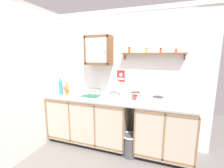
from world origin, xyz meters
TOP-DOWN VIEW (x-y plane):
  - floor at (0.00, 0.00)m, footprint 5.67×5.67m
  - back_wall at (0.00, 0.72)m, footprint 3.27×0.07m
  - side_wall_left at (-1.36, -0.25)m, footprint 0.05×3.50m
  - lower_cabinet_run at (-0.54, 0.39)m, footprint 1.57×0.62m
  - lower_cabinet_run_right at (0.87, 0.39)m, footprint 0.92×0.62m
  - countertop at (0.00, 0.39)m, footprint 2.63×0.64m
  - backsplash at (0.00, 0.69)m, footprint 2.63×0.02m
  - sink at (-0.04, 0.43)m, footprint 0.57×0.48m
  - hot_plate_stove at (0.63, 0.42)m, footprint 0.46×0.29m
  - saucepan at (0.51, 0.44)m, footprint 0.33×0.20m
  - bottle_detergent_teal_0 at (-1.14, 0.34)m, footprint 0.08×0.08m
  - bottle_opaque_white_1 at (-1.10, 0.43)m, footprint 0.07×0.07m
  - bottle_juice_amber_2 at (-0.97, 0.31)m, footprint 0.08×0.08m
  - dish_rack at (-0.52, 0.42)m, footprint 0.32×0.24m
  - mug at (0.34, 0.45)m, footprint 0.12×0.08m
  - wall_cabinet at (-0.39, 0.57)m, footprint 0.51×0.28m
  - spice_shelf at (0.60, 0.63)m, footprint 1.09×0.14m
  - warning_sign at (0.01, 0.69)m, footprint 0.16×0.01m
  - trash_bin at (0.32, 0.20)m, footprint 0.28×0.28m

SIDE VIEW (x-z plane):
  - floor at x=0.00m, z-range 0.00..0.00m
  - trash_bin at x=0.32m, z-range 0.01..0.40m
  - lower_cabinet_run at x=-0.54m, z-range 0.00..0.92m
  - lower_cabinet_run_right at x=0.87m, z-range 0.00..0.92m
  - sink at x=-0.04m, z-range 0.70..1.15m
  - countertop at x=0.00m, z-range 0.91..0.94m
  - dish_rack at x=-0.52m, z-range 0.88..1.05m
  - backsplash at x=0.00m, z-range 0.94..1.02m
  - hot_plate_stove at x=0.63m, z-range 0.94..1.03m
  - mug at x=0.34m, z-range 0.94..1.04m
  - bottle_juice_amber_2 at x=-0.97m, z-range 0.93..1.18m
  - bottle_opaque_white_1 at x=-1.10m, z-range 0.93..1.19m
  - saucepan at x=0.51m, z-range 1.03..1.12m
  - bottle_detergent_teal_0 at x=-1.14m, z-range 0.93..1.25m
  - side_wall_left at x=-1.36m, z-range 0.00..2.56m
  - back_wall at x=0.00m, z-range 0.01..2.57m
  - warning_sign at x=0.01m, z-range 1.21..1.43m
  - spice_shelf at x=0.60m, z-range 1.65..1.87m
  - wall_cabinet at x=-0.39m, z-range 1.54..2.09m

